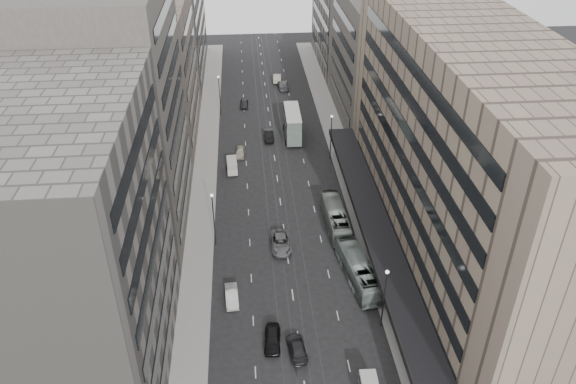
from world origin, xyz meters
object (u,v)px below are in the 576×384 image
object	(u,v)px
sedan_0	(272,339)
double_decker	(293,124)
bus_near	(358,271)
panel_van	(232,165)
sedan_1	(232,296)
bus_far	(335,217)
sedan_2	(281,243)

from	to	relation	value
sedan_0	double_decker	bearing A→B (deg)	86.69
bus_near	sedan_0	world-z (taller)	bus_near
double_decker	panel_van	bearing A→B (deg)	-132.24
bus_near	sedan_1	distance (m)	16.17
sedan_0	sedan_1	xyz separation A→B (m)	(-4.52, 7.31, -0.05)
bus_far	sedan_2	distance (m)	9.30
bus_far	double_decker	bearing A→B (deg)	-84.47
panel_van	bus_far	bearing A→B (deg)	-51.79
panel_van	sedan_2	world-z (taller)	panel_van
sedan_2	bus_near	bearing A→B (deg)	-39.74
double_decker	sedan_0	distance (m)	50.90
bus_near	sedan_2	xyz separation A→B (m)	(-9.27, 7.62, -0.80)
sedan_1	sedan_0	bearing A→B (deg)	-62.04
bus_far	double_decker	distance (m)	29.07
sedan_1	bus_near	bearing A→B (deg)	4.52
bus_near	sedan_0	bearing A→B (deg)	32.39
double_decker	sedan_1	xyz separation A→B (m)	(-11.34, -43.08, -2.15)
bus_near	panel_van	bearing A→B (deg)	-68.74
bus_near	panel_van	size ratio (longest dim) A/B	3.05
panel_van	sedan_2	bearing A→B (deg)	-75.77
panel_van	sedan_0	size ratio (longest dim) A/B	0.84
bus_near	bus_far	xyz separation A→B (m)	(-1.07, 11.93, -0.01)
bus_far	sedan_2	xyz separation A→B (m)	(-8.20, -4.31, -0.78)
double_decker	sedan_2	distance (m)	33.52
sedan_1	double_decker	bearing A→B (deg)	71.47
bus_near	sedan_0	size ratio (longest dim) A/B	2.56
bus_near	double_decker	bearing A→B (deg)	-91.22
sedan_2	bus_far	bearing A→B (deg)	27.40
sedan_2	double_decker	bearing A→B (deg)	81.71
bus_near	sedan_1	size ratio (longest dim) A/B	2.65
bus_near	bus_far	world-z (taller)	bus_near
bus_far	sedan_2	world-z (taller)	bus_far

